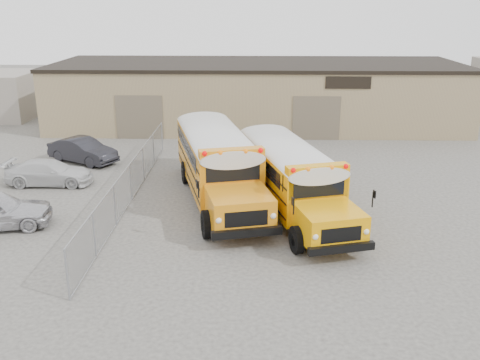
{
  "coord_description": "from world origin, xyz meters",
  "views": [
    {
      "loc": [
        -0.25,
        -20.64,
        8.96
      ],
      "look_at": [
        -0.81,
        1.38,
        1.6
      ],
      "focal_mm": 40.0,
      "sensor_mm": 36.0,
      "label": 1
    }
  ],
  "objects_px": {
    "school_bus_right": "(255,139)",
    "car_white": "(49,172)",
    "car_dark": "(83,150)",
    "tarp_bundle": "(319,230)",
    "school_bus_left": "(198,127)"
  },
  "relations": [
    {
      "from": "school_bus_right",
      "to": "car_dark",
      "type": "xyz_separation_m",
      "value": [
        -10.04,
        1.15,
        -1.03
      ]
    },
    {
      "from": "tarp_bundle",
      "to": "car_dark",
      "type": "xyz_separation_m",
      "value": [
        -12.48,
        11.17,
        0.01
      ]
    },
    {
      "from": "school_bus_right",
      "to": "tarp_bundle",
      "type": "xyz_separation_m",
      "value": [
        2.44,
        -10.02,
        -1.04
      ]
    },
    {
      "from": "tarp_bundle",
      "to": "car_white",
      "type": "relative_size",
      "value": 0.32
    },
    {
      "from": "tarp_bundle",
      "to": "car_white",
      "type": "bearing_deg",
      "value": 151.16
    },
    {
      "from": "school_bus_right",
      "to": "car_white",
      "type": "relative_size",
      "value": 2.42
    },
    {
      "from": "tarp_bundle",
      "to": "car_white",
      "type": "xyz_separation_m",
      "value": [
        -12.99,
        7.15,
        -0.07
      ]
    },
    {
      "from": "school_bus_right",
      "to": "car_white",
      "type": "bearing_deg",
      "value": -164.81
    },
    {
      "from": "school_bus_left",
      "to": "car_white",
      "type": "xyz_separation_m",
      "value": [
        -7.18,
        -5.06,
        -1.26
      ]
    },
    {
      "from": "school_bus_right",
      "to": "tarp_bundle",
      "type": "bearing_deg",
      "value": -76.29
    },
    {
      "from": "school_bus_left",
      "to": "car_white",
      "type": "height_order",
      "value": "school_bus_left"
    },
    {
      "from": "school_bus_left",
      "to": "car_dark",
      "type": "bearing_deg",
      "value": -171.11
    },
    {
      "from": "school_bus_right",
      "to": "tarp_bundle",
      "type": "height_order",
      "value": "school_bus_right"
    },
    {
      "from": "school_bus_left",
      "to": "school_bus_right",
      "type": "relative_size",
      "value": 1.09
    },
    {
      "from": "school_bus_right",
      "to": "car_dark",
      "type": "distance_m",
      "value": 10.16
    }
  ]
}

